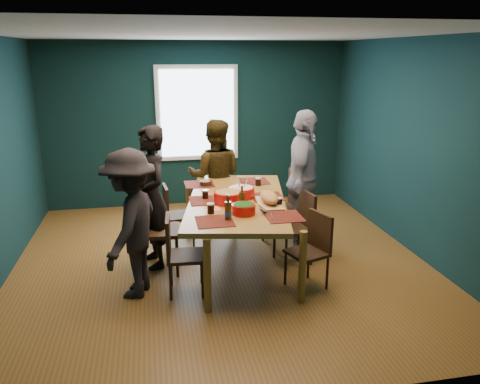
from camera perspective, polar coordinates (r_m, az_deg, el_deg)
The scene contains 26 objects.
room at distance 5.71m, azimuth -2.87°, elevation 5.16°, with size 5.01×5.01×2.71m.
dining_table at distance 5.55m, azimuth -0.38°, elevation -1.62°, with size 1.53×2.40×0.85m.
chair_left_far at distance 6.30m, azimuth -8.16°, elevation -2.26°, with size 0.41×0.41×0.83m.
chair_left_mid at distance 5.53m, azimuth -10.95°, elevation -3.75°, with size 0.50×0.50×1.04m.
chair_left_near at distance 5.03m, azimuth -7.61°, elevation -6.91°, with size 0.42×0.42×0.87m.
chair_right_far at distance 6.28m, azimuth 6.02°, elevation -1.25°, with size 0.52×0.52×1.01m.
chair_right_mid at distance 5.79m, azimuth 7.28°, elevation -3.60°, with size 0.46×0.46×0.89m.
chair_right_near at distance 5.20m, azimuth 8.89°, elevation -6.34°, with size 0.49×0.49×0.84m.
person_far_left at distance 5.63m, azimuth -10.73°, elevation -0.69°, with size 0.62×0.41×1.71m, color black.
person_back at distance 6.67m, azimuth -3.05°, elevation 1.92°, with size 0.79×0.62×1.63m, color black.
person_right at distance 6.16m, azimuth 7.68°, elevation 1.49°, with size 1.07×0.44×1.82m, color white.
person_near_left at distance 5.00m, azimuth -13.17°, elevation -3.83°, with size 1.03×0.59×1.59m, color black.
bowl_salad at distance 5.36m, azimuth -1.46°, elevation -0.60°, with size 0.32×0.32×0.14m.
bowl_dumpling at distance 5.56m, azimuth 0.23°, elevation 0.02°, with size 0.30×0.30×0.28m.
bowl_herbs at distance 4.99m, azimuth 0.44°, elevation -2.03°, with size 0.26×0.26×0.11m.
cutting_board at distance 5.32m, azimuth 3.57°, elevation -0.82°, with size 0.32×0.65×0.14m.
small_bowl at distance 6.09m, azimuth -4.23°, elevation 1.11°, with size 0.15×0.15×0.06m.
beer_bottle_a at distance 4.81m, azimuth -1.46°, elevation -2.31°, with size 0.07×0.07×0.27m.
beer_bottle_b at distance 5.18m, azimuth 0.24°, elevation -0.91°, with size 0.06×0.06×0.25m.
cola_glass_a at distance 5.02m, azimuth -3.59°, elevation -1.94°, with size 0.08×0.08×0.11m.
cola_glass_b at distance 5.29m, azimuth 4.82°, elevation -1.13°, with size 0.07×0.07×0.09m.
cola_glass_c at distance 6.07m, azimuth 2.23°, elevation 1.33°, with size 0.08×0.08×0.11m.
cola_glass_d at distance 5.53m, azimuth -4.26°, elevation -0.23°, with size 0.08×0.08×0.11m.
napkin_a at distance 5.65m, azimuth 3.45°, elevation -0.47°, with size 0.12×0.12×0.00m, color #FB7569.
napkin_b at distance 5.17m, azimuth -3.26°, elevation -2.09°, with size 0.15×0.15×0.00m, color #FB7569.
napkin_c at distance 4.90m, azimuth 4.83°, elevation -3.21°, with size 0.13×0.13×0.00m, color #FB7569.
Camera 1 is at (-0.79, -5.28, 2.50)m, focal length 35.00 mm.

